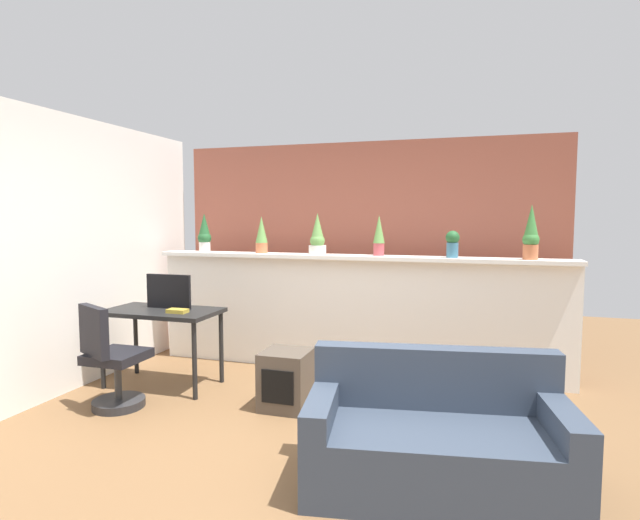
% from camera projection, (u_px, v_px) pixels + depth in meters
% --- Properties ---
extents(ground_plane, '(12.00, 12.00, 0.00)m').
position_uv_depth(ground_plane, '(284.00, 453.00, 3.53)').
color(ground_plane, brown).
extents(divider_wall, '(4.40, 0.16, 1.20)m').
position_uv_depth(divider_wall, '(352.00, 315.00, 5.38)').
color(divider_wall, white).
rests_on(divider_wall, ground).
extents(plant_shelf, '(4.40, 0.31, 0.04)m').
position_uv_depth(plant_shelf, '(351.00, 257.00, 5.29)').
color(plant_shelf, white).
rests_on(plant_shelf, divider_wall).
extents(brick_wall_behind, '(4.40, 0.10, 2.50)m').
position_uv_depth(brick_wall_behind, '(364.00, 251.00, 5.90)').
color(brick_wall_behind, '#9E5442').
rests_on(brick_wall_behind, ground).
extents(side_wall_left, '(0.12, 4.40, 2.60)m').
position_uv_depth(side_wall_left, '(44.00, 256.00, 4.52)').
color(side_wall_left, white).
rests_on(side_wall_left, ground).
extents(potted_plant_0, '(0.15, 0.15, 0.44)m').
position_uv_depth(potted_plant_0, '(204.00, 234.00, 5.80)').
color(potted_plant_0, silver).
rests_on(potted_plant_0, plant_shelf).
extents(potted_plant_1, '(0.13, 0.13, 0.41)m').
position_uv_depth(potted_plant_1, '(262.00, 235.00, 5.59)').
color(potted_plant_1, '#C66B42').
rests_on(potted_plant_1, plant_shelf).
extents(potted_plant_2, '(0.19, 0.19, 0.44)m').
position_uv_depth(potted_plant_2, '(317.00, 237.00, 5.41)').
color(potted_plant_2, silver).
rests_on(potted_plant_2, plant_shelf).
extents(potted_plant_3, '(0.12, 0.12, 0.42)m').
position_uv_depth(potted_plant_3, '(379.00, 235.00, 5.22)').
color(potted_plant_3, '#B7474C').
rests_on(potted_plant_3, plant_shelf).
extents(potted_plant_4, '(0.13, 0.13, 0.27)m').
position_uv_depth(potted_plant_4, '(452.00, 243.00, 4.96)').
color(potted_plant_4, '#386B84').
rests_on(potted_plant_4, plant_shelf).
extents(potted_plant_5, '(0.15, 0.15, 0.52)m').
position_uv_depth(potted_plant_5, '(531.00, 234.00, 4.74)').
color(potted_plant_5, '#C66B42').
rests_on(potted_plant_5, plant_shelf).
extents(desk, '(1.10, 0.60, 0.75)m').
position_uv_depth(desk, '(162.00, 318.00, 4.90)').
color(desk, black).
rests_on(desk, ground).
extents(tv_monitor, '(0.47, 0.04, 0.34)m').
position_uv_depth(tv_monitor, '(169.00, 291.00, 4.94)').
color(tv_monitor, black).
rests_on(tv_monitor, desk).
extents(office_chair, '(0.52, 0.52, 0.91)m').
position_uv_depth(office_chair, '(111.00, 365.00, 4.31)').
color(office_chair, '#262628').
rests_on(office_chair, ground).
extents(side_cube_shelf, '(0.40, 0.41, 0.50)m').
position_uv_depth(side_cube_shelf, '(286.00, 380.00, 4.34)').
color(side_cube_shelf, '#4C4238').
rests_on(side_cube_shelf, ground).
extents(book_on_desk, '(0.19, 0.11, 0.04)m').
position_uv_depth(book_on_desk, '(177.00, 311.00, 4.72)').
color(book_on_desk, gold).
rests_on(book_on_desk, desk).
extents(couch, '(1.66, 0.99, 0.80)m').
position_uv_depth(couch, '(436.00, 441.00, 3.08)').
color(couch, '#333D4C').
rests_on(couch, ground).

